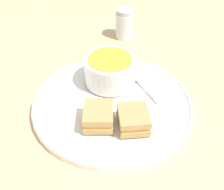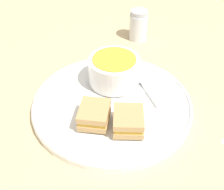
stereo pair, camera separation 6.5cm
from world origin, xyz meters
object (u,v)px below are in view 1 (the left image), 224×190
(soup_bowl, at_px, (110,70))
(sandwich_half_near, at_px, (98,116))
(sandwich_half_far, at_px, (133,119))
(salt_shaker, at_px, (125,24))
(spoon, at_px, (137,79))

(soup_bowl, height_order, sandwich_half_near, soup_bowl)
(sandwich_half_far, relative_size, salt_shaker, 1.03)
(soup_bowl, distance_m, spoon, 0.07)
(soup_bowl, relative_size, salt_shaker, 1.34)
(sandwich_half_near, distance_m, salt_shaker, 0.36)
(sandwich_half_far, distance_m, salt_shaker, 0.37)
(spoon, distance_m, sandwich_half_far, 0.15)
(soup_bowl, relative_size, sandwich_half_far, 1.30)
(spoon, xyz_separation_m, sandwich_half_near, (-0.03, 0.16, 0.01))
(soup_bowl, bearing_deg, spoon, -134.04)
(sandwich_half_far, bearing_deg, salt_shaker, -46.72)
(spoon, bearing_deg, sandwich_half_far, 146.86)
(soup_bowl, height_order, sandwich_half_far, soup_bowl)
(spoon, height_order, sandwich_half_far, sandwich_half_far)
(sandwich_half_near, relative_size, sandwich_half_far, 1.00)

